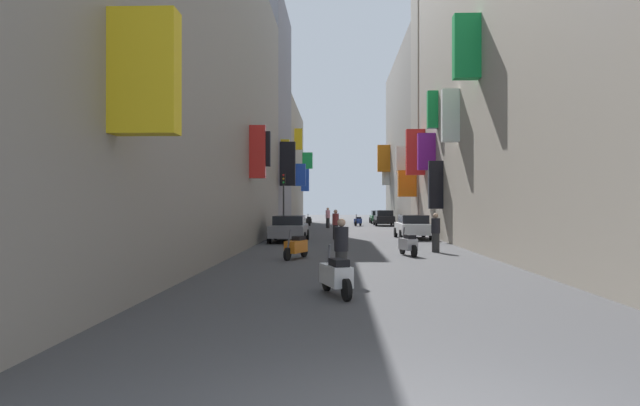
{
  "coord_description": "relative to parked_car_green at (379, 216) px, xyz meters",
  "views": [
    {
      "loc": [
        -0.88,
        -4.73,
        2.06
      ],
      "look_at": [
        -1.74,
        22.06,
        2.12
      ],
      "focal_mm": 30.07,
      "sensor_mm": 36.0,
      "label": 1
    }
  ],
  "objects": [
    {
      "name": "ground_plane",
      "position": [
        -3.62,
        -23.39,
        -0.73
      ],
      "size": [
        140.0,
        140.0,
        0.0
      ],
      "primitive_type": "plane",
      "color": "#424244"
    },
    {
      "name": "building_left_near",
      "position": [
        -11.62,
        -37.11,
        6.46
      ],
      "size": [
        7.22,
        32.57,
        14.39
      ],
      "color": "gray",
      "rests_on": "ground"
    },
    {
      "name": "building_left_mid_a",
      "position": [
        -11.62,
        -15.54,
        8.24
      ],
      "size": [
        7.1,
        10.57,
        17.96
      ],
      "color": "gray",
      "rests_on": "ground"
    },
    {
      "name": "building_left_mid_b",
      "position": [
        -11.61,
        -1.82,
        5.31
      ],
      "size": [
        7.19,
        16.86,
        12.07
      ],
      "color": "#9E9384",
      "rests_on": "ground"
    },
    {
      "name": "building_right_mid_a",
      "position": [
        4.36,
        -25.32,
        8.66
      ],
      "size": [
        7.24,
        11.43,
        18.81
      ],
      "color": "#9E9384",
      "rests_on": "ground"
    },
    {
      "name": "building_right_mid_c",
      "position": [
        4.35,
        -17.02,
        8.62
      ],
      "size": [
        7.36,
        3.62,
        18.78
      ],
      "color": "#9E9384",
      "rests_on": "ground"
    },
    {
      "name": "building_right_far",
      "position": [
        4.37,
        -4.29,
        7.64
      ],
      "size": [
        7.39,
        21.82,
        16.74
      ],
      "color": "gray",
      "rests_on": "ground"
    },
    {
      "name": "parked_car_green",
      "position": [
        0.0,
        0.0,
        0.0
      ],
      "size": [
        1.91,
        4.02,
        1.38
      ],
      "color": "#236638",
      "rests_on": "ground"
    },
    {
      "name": "parked_car_grey",
      "position": [
        -7.16,
        -28.63,
        0.02
      ],
      "size": [
        2.03,
        4.49,
        1.42
      ],
      "color": "slate",
      "rests_on": "ground"
    },
    {
      "name": "parked_car_white",
      "position": [
        0.01,
        -26.0,
        0.02
      ],
      "size": [
        1.91,
        4.24,
        1.42
      ],
      "color": "white",
      "rests_on": "ground"
    },
    {
      "name": "parked_car_black",
      "position": [
        -0.01,
        -6.7,
        0.05
      ],
      "size": [
        1.88,
        4.16,
        1.49
      ],
      "color": "black",
      "rests_on": "ground"
    },
    {
      "name": "scooter_orange",
      "position": [
        -6.05,
        -37.99,
        -0.27
      ],
      "size": [
        0.83,
        1.87,
        1.13
      ],
      "color": "orange",
      "rests_on": "ground"
    },
    {
      "name": "scooter_blue",
      "position": [
        -2.53,
        -7.29,
        -0.27
      ],
      "size": [
        0.81,
        1.78,
        1.13
      ],
      "color": "#2D4CAD",
      "rests_on": "ground"
    },
    {
      "name": "scooter_silver",
      "position": [
        -1.67,
        -36.66,
        -0.27
      ],
      "size": [
        0.66,
        1.78,
        1.13
      ],
      "color": "#ADADB2",
      "rests_on": "ground"
    },
    {
      "name": "scooter_black",
      "position": [
        -7.26,
        -6.53,
        -0.27
      ],
      "size": [
        0.64,
        1.77,
        1.13
      ],
      "color": "black",
      "rests_on": "ground"
    },
    {
      "name": "scooter_white",
      "position": [
        -4.53,
        -46.09,
        -0.27
      ],
      "size": [
        0.78,
        1.86,
        1.13
      ],
      "color": "silver",
      "rests_on": "ground"
    },
    {
      "name": "pedestrian_crossing",
      "position": [
        -0.29,
        -35.05,
        0.11
      ],
      "size": [
        0.53,
        0.53,
        1.68
      ],
      "color": "#2C2C2C",
      "rests_on": "ground"
    },
    {
      "name": "pedestrian_near_left",
      "position": [
        -4.4,
        -43.94,
        0.11
      ],
      "size": [
        0.53,
        0.53,
        1.69
      ],
      "color": "#333333",
      "rests_on": "ground"
    },
    {
      "name": "pedestrian_near_right",
      "position": [
        -4.6,
        -26.83,
        0.14
      ],
      "size": [
        0.42,
        0.42,
        1.75
      ],
      "color": "black",
      "rests_on": "ground"
    },
    {
      "name": "pedestrian_mid_street",
      "position": [
        -5.32,
        -11.87,
        0.16
      ],
      "size": [
        0.43,
        0.43,
        1.77
      ],
      "color": "black",
      "rests_on": "ground"
    },
    {
      "name": "traffic_light_near_corner",
      "position": [
        -8.21,
        -21.25,
        2.13
      ],
      "size": [
        0.26,
        0.34,
        4.19
      ],
      "color": "#2D2D2D",
      "rests_on": "ground"
    }
  ]
}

